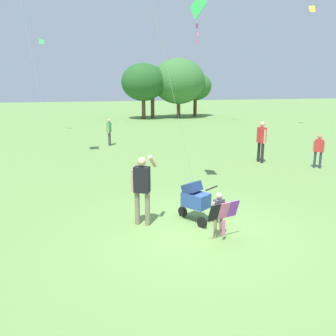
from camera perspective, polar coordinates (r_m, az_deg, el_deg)
name	(u,v)px	position (r m, az deg, el deg)	size (l,w,h in m)	color
ground_plane	(197,231)	(8.54, 4.70, -10.08)	(120.00, 120.00, 0.00)	#668E47
treeline_distant	(139,82)	(34.51, -4.80, 13.66)	(29.70, 5.05, 5.76)	brown
child_with_butterfly_kite	(220,211)	(7.99, 8.37, -6.98)	(0.79, 0.44, 1.06)	#7F705B
person_adult_flyer	(142,184)	(8.54, -4.23, -2.68)	(0.68, 0.49, 1.79)	#7F705B
stroller	(195,198)	(8.91, 4.44, -4.86)	(0.89, 1.06, 1.03)	black
kite_adult_black	(197,14)	(11.26, 4.71, 23.68)	(2.13, 2.82, 6.08)	green
person_red_shirt	(261,139)	(15.89, 14.91, 4.64)	(0.27, 0.58, 1.80)	#232328
person_couple_left	(319,148)	(15.60, 23.24, 2.93)	(0.34, 0.34, 1.39)	#33384C
person_kid_running	(109,130)	(19.90, -9.53, 6.12)	(0.29, 0.46, 1.48)	#4C4C51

